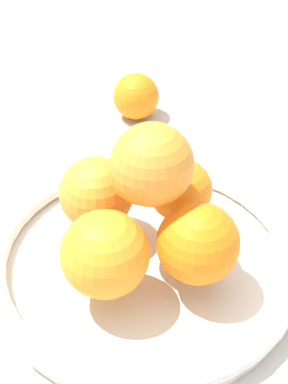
# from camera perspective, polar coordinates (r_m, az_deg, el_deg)

# --- Properties ---
(ground_plane) EXTENTS (4.00, 4.00, 0.00)m
(ground_plane) POSITION_cam_1_polar(r_m,az_deg,el_deg) (0.59, 0.00, -8.16)
(ground_plane) COLOR beige
(fruit_bowl) EXTENTS (0.33, 0.33, 0.03)m
(fruit_bowl) POSITION_cam_1_polar(r_m,az_deg,el_deg) (0.57, 0.00, -6.96)
(fruit_bowl) COLOR silver
(fruit_bowl) RESTS_ON ground_plane
(orange_pile) EXTENTS (0.17, 0.17, 0.14)m
(orange_pile) POSITION_cam_1_polar(r_m,az_deg,el_deg) (0.52, -0.11, -1.57)
(orange_pile) COLOR orange
(orange_pile) RESTS_ON fruit_bowl
(stray_orange) EXTENTS (0.07, 0.07, 0.07)m
(stray_orange) POSITION_cam_1_polar(r_m,az_deg,el_deg) (0.82, -0.85, 10.16)
(stray_orange) COLOR orange
(stray_orange) RESTS_ON ground_plane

